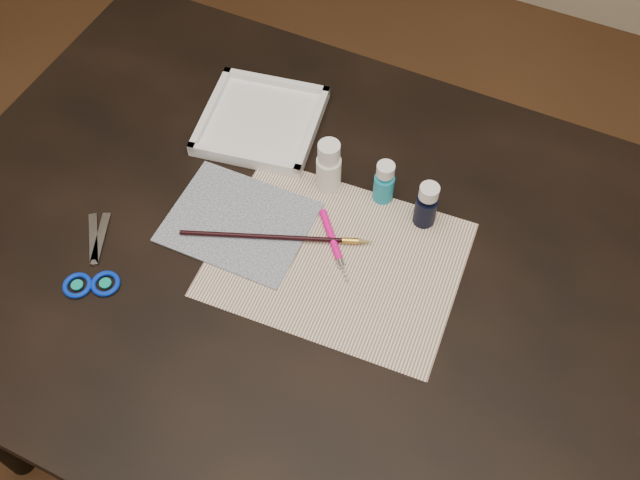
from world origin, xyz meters
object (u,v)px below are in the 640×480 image
at_px(paint_bottle_cyan, 384,182).
at_px(paint_bottle_navy, 427,205).
at_px(scissors, 91,255).
at_px(paper, 337,259).
at_px(paint_bottle_white, 329,166).
at_px(palette_tray, 261,120).
at_px(canvas, 239,222).

height_order(paint_bottle_cyan, paint_bottle_navy, paint_bottle_navy).
height_order(paint_bottle_cyan, scissors, paint_bottle_cyan).
distance_m(paper, paint_bottle_white, 0.16).
height_order(paint_bottle_white, scissors, paint_bottle_white).
distance_m(scissors, palette_tray, 0.38).
bearing_deg(paint_bottle_navy, scissors, -147.23).
bearing_deg(paper, scissors, -155.47).
bearing_deg(paint_bottle_navy, paper, -127.05).
bearing_deg(paint_bottle_white, paint_bottle_navy, -0.17).
bearing_deg(palette_tray, paint_bottle_navy, -12.11).
bearing_deg(palette_tray, paint_bottle_white, -23.37).
relative_size(scissors, palette_tray, 0.87).
height_order(canvas, scissors, scissors).
bearing_deg(paper, paint_bottle_white, 119.92).
xyz_separation_m(paper, paint_bottle_navy, (0.10, 0.13, 0.04)).
height_order(paint_bottle_white, palette_tray, paint_bottle_white).
relative_size(paint_bottle_cyan, paint_bottle_navy, 0.94).
distance_m(paper, paint_bottle_cyan, 0.15).
xyz_separation_m(canvas, paint_bottle_navy, (0.27, 0.13, 0.04)).
bearing_deg(paint_bottle_white, paper, -60.08).
xyz_separation_m(paint_bottle_cyan, paint_bottle_navy, (0.08, -0.02, 0.00)).
bearing_deg(paint_bottle_cyan, paper, -97.20).
distance_m(paint_bottle_white, paint_bottle_cyan, 0.09).
bearing_deg(canvas, paper, 1.64).
xyz_separation_m(canvas, scissors, (-0.18, -0.15, 0.00)).
distance_m(paper, canvas, 0.17).
bearing_deg(paint_bottle_navy, palette_tray, 167.89).
height_order(paint_bottle_navy, palette_tray, paint_bottle_navy).
height_order(canvas, paint_bottle_navy, paint_bottle_navy).
relative_size(paint_bottle_white, paint_bottle_navy, 1.16).
bearing_deg(canvas, paint_bottle_navy, 26.29).
bearing_deg(paint_bottle_white, palette_tray, 156.63).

